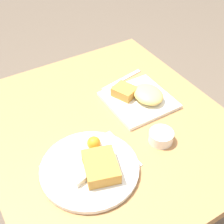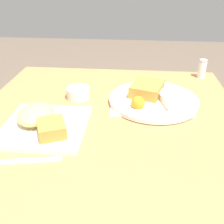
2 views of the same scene
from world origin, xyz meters
name	(u,v)px [view 1 (image 1 of 2)]	position (x,y,z in m)	size (l,w,h in m)	color
dining_table	(107,142)	(0.00, 0.00, 0.64)	(0.92, 0.83, 0.73)	#B27A47
menu_card	(91,166)	(-0.14, 0.14, 0.74)	(0.20, 0.27, 0.00)	beige
plate_square_near	(140,97)	(0.04, -0.17, 0.76)	(0.23, 0.23, 0.06)	white
plate_oval_far	(91,167)	(-0.15, 0.14, 0.75)	(0.30, 0.30, 0.05)	white
sauce_ramekin	(161,136)	(-0.16, -0.11, 0.75)	(0.08, 0.08, 0.04)	white
butter_knife	(122,80)	(0.19, -0.19, 0.74)	(0.05, 0.20, 0.00)	silver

